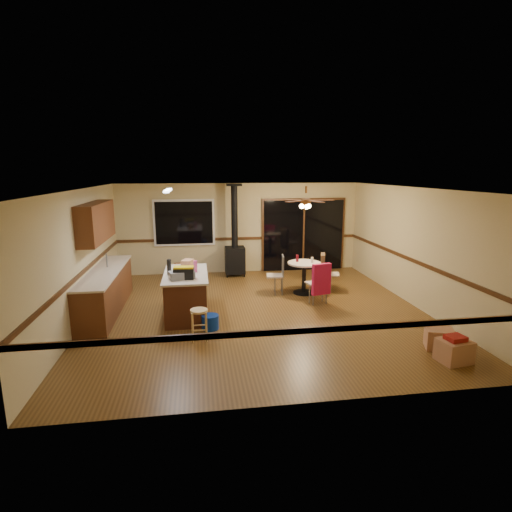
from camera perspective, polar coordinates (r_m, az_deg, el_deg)
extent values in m
plane|color=brown|center=(8.63, 0.29, -7.91)|extent=(7.00, 7.00, 0.00)
plane|color=silver|center=(8.11, 0.31, 9.61)|extent=(7.00, 7.00, 0.00)
plane|color=tan|center=(11.70, -2.30, 3.98)|extent=(7.00, 0.00, 7.00)
plane|color=tan|center=(4.96, 6.50, -7.45)|extent=(7.00, 0.00, 7.00)
plane|color=tan|center=(8.49, -23.74, -0.16)|extent=(0.00, 7.00, 7.00)
plane|color=tan|center=(9.45, 21.78, 1.16)|extent=(0.00, 7.00, 7.00)
cube|color=black|center=(11.56, -10.22, 4.70)|extent=(1.72, 0.10, 1.32)
cube|color=black|center=(12.03, 6.77, 2.93)|extent=(2.52, 0.10, 2.10)
cube|color=#5B2E17|center=(9.09, -20.64, -4.80)|extent=(0.60, 3.00, 0.86)
cube|color=beige|center=(8.98, -20.85, -2.05)|extent=(0.64, 3.04, 0.04)
cube|color=#5B2E17|center=(9.02, -21.85, 4.54)|extent=(0.35, 2.00, 0.80)
cube|color=#472011|center=(8.41, -9.91, -5.55)|extent=(0.80, 1.60, 0.86)
cube|color=beige|center=(8.28, -10.02, -2.58)|extent=(0.88, 1.68, 0.04)
cube|color=black|center=(11.39, -3.03, -0.57)|extent=(0.55, 0.50, 0.75)
cylinder|color=black|center=(11.18, -3.10, 5.74)|extent=(0.18, 0.18, 1.77)
cylinder|color=brown|center=(9.49, 7.14, 7.77)|extent=(0.24, 0.24, 0.10)
cylinder|color=brown|center=(9.47, 7.18, 9.40)|extent=(0.05, 0.05, 0.16)
sphere|color=#FFD88C|center=(9.50, 7.12, 7.05)|extent=(0.16, 0.16, 0.16)
cube|color=white|center=(8.34, -12.49, 9.13)|extent=(0.10, 1.20, 0.04)
cube|color=slate|center=(7.87, -10.56, -2.67)|extent=(0.53, 0.38, 0.15)
cube|color=black|center=(7.84, -10.27, -2.46)|extent=(0.40, 0.24, 0.21)
cube|color=gold|center=(7.81, -10.30, -1.60)|extent=(0.39, 0.23, 0.03)
cube|color=#A46D49|center=(8.70, -9.77, -1.11)|extent=(0.28, 0.32, 0.18)
cylinder|color=black|center=(8.22, -12.30, -1.54)|extent=(0.10, 0.10, 0.31)
cylinder|color=#D84C8C|center=(8.31, -8.65, -1.48)|extent=(0.10, 0.10, 0.24)
cylinder|color=white|center=(8.79, -9.04, -0.99)|extent=(0.06, 0.06, 0.17)
cylinder|color=tan|center=(7.24, -8.10, -9.67)|extent=(0.35, 0.35, 0.56)
cylinder|color=#0B31A0|center=(7.73, -6.55, -9.36)|extent=(0.34, 0.34, 0.27)
cylinder|color=black|center=(9.91, 6.80, -5.20)|extent=(0.50, 0.50, 0.04)
cylinder|color=black|center=(9.80, 6.86, -3.13)|extent=(0.10, 0.10, 0.70)
cylinder|color=beige|center=(9.71, 6.91, -1.03)|extent=(0.80, 0.80, 0.04)
cylinder|color=#590C14|center=(9.75, 5.92, -0.32)|extent=(0.08, 0.08, 0.17)
cylinder|color=beige|center=(9.69, 8.03, -0.55)|extent=(0.07, 0.07, 0.14)
cube|color=tan|center=(9.72, 2.72, -2.82)|extent=(0.45, 0.45, 0.03)
cube|color=slate|center=(9.67, 3.86, -1.38)|extent=(0.09, 0.40, 0.50)
cube|color=tan|center=(9.17, 8.61, -3.88)|extent=(0.48, 0.48, 0.03)
cube|color=slate|center=(8.94, 9.28, -2.64)|extent=(0.40, 0.12, 0.50)
cube|color=#AF1437|center=(8.95, 9.33, -3.29)|extent=(0.45, 0.20, 0.70)
cube|color=tan|center=(10.04, 10.65, -2.54)|extent=(0.50, 0.50, 0.03)
cube|color=slate|center=(9.97, 9.62, -1.12)|extent=(0.15, 0.39, 0.50)
cube|color=#452F1A|center=(10.00, 9.48, -1.67)|extent=(0.23, 0.45, 0.70)
cube|color=#A46D49|center=(11.45, -10.08, -1.98)|extent=(0.62, 0.57, 0.40)
cube|color=#A46D49|center=(7.16, 26.45, -12.03)|extent=(0.52, 0.46, 0.36)
cube|color=#A46D49|center=(7.54, 24.70, -10.68)|extent=(0.54, 0.50, 0.35)
cube|color=maroon|center=(7.08, 26.62, -10.43)|extent=(0.31, 0.27, 0.07)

